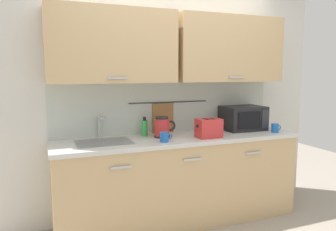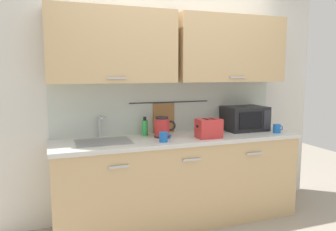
# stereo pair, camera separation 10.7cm
# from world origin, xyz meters

# --- Properties ---
(counter_unit) EXTENTS (2.53, 0.64, 0.90)m
(counter_unit) POSITION_xyz_m (-0.01, 0.30, 0.46)
(counter_unit) COLOR tan
(counter_unit) RESTS_ON ground
(back_wall_assembly) EXTENTS (3.70, 0.41, 2.50)m
(back_wall_assembly) POSITION_xyz_m (-0.00, 0.53, 1.52)
(back_wall_assembly) COLOR silver
(back_wall_assembly) RESTS_ON ground
(sink_faucet) EXTENTS (0.09, 0.17, 0.22)m
(sink_faucet) POSITION_xyz_m (-0.76, 0.53, 1.04)
(sink_faucet) COLOR #B2B5BA
(sink_faucet) RESTS_ON counter_unit
(microwave) EXTENTS (0.46, 0.35, 0.27)m
(microwave) POSITION_xyz_m (0.84, 0.41, 1.04)
(microwave) COLOR black
(microwave) RESTS_ON counter_unit
(electric_kettle) EXTENTS (0.23, 0.16, 0.21)m
(electric_kettle) POSITION_xyz_m (-0.17, 0.34, 1.00)
(electric_kettle) COLOR black
(electric_kettle) RESTS_ON counter_unit
(dish_soap_bottle) EXTENTS (0.06, 0.06, 0.20)m
(dish_soap_bottle) POSITION_xyz_m (-0.31, 0.48, 0.99)
(dish_soap_bottle) COLOR green
(dish_soap_bottle) RESTS_ON counter_unit
(mug_near_sink) EXTENTS (0.12, 0.08, 0.09)m
(mug_near_sink) POSITION_xyz_m (-0.23, 0.12, 0.95)
(mug_near_sink) COLOR blue
(mug_near_sink) RESTS_ON counter_unit
(mixing_bowl) EXTENTS (0.21, 0.21, 0.08)m
(mixing_bowl) POSITION_xyz_m (0.42, 0.40, 0.94)
(mixing_bowl) COLOR silver
(mixing_bowl) RESTS_ON counter_unit
(toaster) EXTENTS (0.26, 0.17, 0.19)m
(toaster) POSITION_xyz_m (0.26, 0.16, 1.00)
(toaster) COLOR red
(toaster) RESTS_ON counter_unit
(mug_by_kettle) EXTENTS (0.12, 0.08, 0.09)m
(mug_by_kettle) POSITION_xyz_m (1.07, 0.14, 0.95)
(mug_by_kettle) COLOR blue
(mug_by_kettle) RESTS_ON counter_unit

